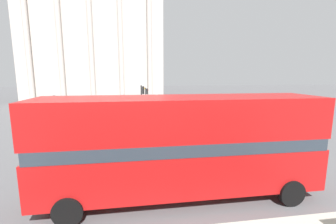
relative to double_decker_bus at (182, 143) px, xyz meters
name	(u,v)px	position (x,y,z in m)	size (l,w,h in m)	color
double_decker_bus	(182,143)	(0.00, 0.00, 0.00)	(10.94, 2.63, 4.14)	black
plaza_building_left	(96,38)	(-9.19, 40.05, 9.96)	(26.24, 13.15, 24.53)	#BCB2A8
traffic_light_near	(57,121)	(-5.89, 4.06, 0.24)	(0.42, 0.24, 3.90)	black
traffic_light_mid	(142,101)	(-1.13, 12.24, 0.32)	(0.42, 0.24, 4.03)	black
traffic_light_far	(146,97)	(-0.36, 19.77, -0.08)	(0.42, 0.24, 3.38)	black
car_white	(148,108)	(-0.10, 20.99, -1.61)	(4.20, 1.93, 1.35)	black
pedestrian_olive	(137,125)	(-1.65, 9.68, -1.35)	(0.32, 0.32, 1.66)	#282B33
pedestrian_blue	(224,134)	(4.08, 5.61, -1.25)	(0.32, 0.32, 1.81)	#282B33
pedestrian_black	(164,108)	(1.66, 18.31, -1.36)	(0.32, 0.32, 1.64)	#282B33
pedestrian_red	(148,102)	(0.08, 25.38, -1.35)	(0.32, 0.32, 1.67)	#282B33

